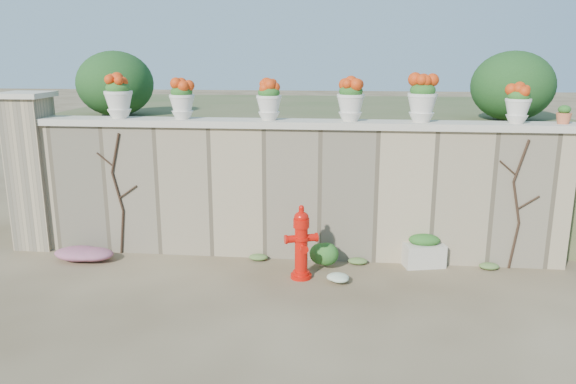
# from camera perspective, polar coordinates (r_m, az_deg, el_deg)

# --- Properties ---
(ground) EXTENTS (80.00, 80.00, 0.00)m
(ground) POSITION_cam_1_polar(r_m,az_deg,el_deg) (7.17, -0.93, -11.38)
(ground) COLOR #4E3D27
(ground) RESTS_ON ground
(stone_wall) EXTENTS (8.00, 0.40, 2.00)m
(stone_wall) POSITION_cam_1_polar(r_m,az_deg,el_deg) (8.52, 0.53, -0.07)
(stone_wall) COLOR #9A8767
(stone_wall) RESTS_ON ground
(wall_cap) EXTENTS (8.10, 0.52, 0.10)m
(wall_cap) POSITION_cam_1_polar(r_m,az_deg,el_deg) (8.33, 0.55, 6.95)
(wall_cap) COLOR beige
(wall_cap) RESTS_ON stone_wall
(gate_pillar) EXTENTS (0.72, 0.72, 2.48)m
(gate_pillar) POSITION_cam_1_polar(r_m,az_deg,el_deg) (9.78, -24.47, 2.03)
(gate_pillar) COLOR #9A8767
(gate_pillar) RESTS_ON ground
(raised_fill) EXTENTS (9.00, 6.00, 2.00)m
(raised_fill) POSITION_cam_1_polar(r_m,az_deg,el_deg) (11.64, 2.08, 3.75)
(raised_fill) COLOR #384C23
(raised_fill) RESTS_ON ground
(back_shrub_left) EXTENTS (1.30, 1.30, 1.10)m
(back_shrub_left) POSITION_cam_1_polar(r_m,az_deg,el_deg) (10.26, -17.15, 10.48)
(back_shrub_left) COLOR #143814
(back_shrub_left) RESTS_ON raised_fill
(back_shrub_right) EXTENTS (1.30, 1.30, 1.10)m
(back_shrub_right) POSITION_cam_1_polar(r_m,az_deg,el_deg) (9.79, 21.85, 9.97)
(back_shrub_right) COLOR #143814
(back_shrub_right) RESTS_ON raised_fill
(vine_left) EXTENTS (0.60, 0.04, 1.91)m
(vine_left) POSITION_cam_1_polar(r_m,az_deg,el_deg) (8.98, -16.85, -0.02)
(vine_left) COLOR black
(vine_left) RESTS_ON ground
(vine_right) EXTENTS (0.60, 0.04, 1.91)m
(vine_right) POSITION_cam_1_polar(r_m,az_deg,el_deg) (8.62, 22.25, -1.04)
(vine_right) COLOR black
(vine_right) RESTS_ON ground
(fire_hydrant) EXTENTS (0.45, 0.32, 1.05)m
(fire_hydrant) POSITION_cam_1_polar(r_m,az_deg,el_deg) (7.78, 1.36, -5.11)
(fire_hydrant) COLOR red
(fire_hydrant) RESTS_ON ground
(planter_box) EXTENTS (0.65, 0.47, 0.49)m
(planter_box) POSITION_cam_1_polar(r_m,az_deg,el_deg) (8.55, 13.61, -5.86)
(planter_box) COLOR beige
(planter_box) RESTS_ON ground
(green_shrub) EXTENTS (0.55, 0.49, 0.52)m
(green_shrub) POSITION_cam_1_polar(r_m,az_deg,el_deg) (8.20, 3.79, -6.10)
(green_shrub) COLOR #1E5119
(green_shrub) RESTS_ON ground
(magenta_clump) EXTENTS (0.97, 0.65, 0.26)m
(magenta_clump) POSITION_cam_1_polar(r_m,az_deg,el_deg) (9.04, -20.50, -5.93)
(magenta_clump) COLOR #CE2990
(magenta_clump) RESTS_ON ground
(white_flowers) EXTENTS (0.48, 0.38, 0.17)m
(white_flowers) POSITION_cam_1_polar(r_m,az_deg,el_deg) (7.80, 5.55, -8.60)
(white_flowers) COLOR white
(white_flowers) RESTS_ON ground
(urn_pot_0) EXTENTS (0.42, 0.42, 0.66)m
(urn_pot_0) POSITION_cam_1_polar(r_m,az_deg,el_deg) (8.95, -16.85, 9.27)
(urn_pot_0) COLOR beige
(urn_pot_0) RESTS_ON wall_cap
(urn_pot_1) EXTENTS (0.37, 0.37, 0.59)m
(urn_pot_1) POSITION_cam_1_polar(r_m,az_deg,el_deg) (8.62, -10.73, 9.22)
(urn_pot_1) COLOR beige
(urn_pot_1) RESTS_ON wall_cap
(urn_pot_2) EXTENTS (0.37, 0.37, 0.58)m
(urn_pot_2) POSITION_cam_1_polar(r_m,az_deg,el_deg) (8.34, -1.95, 9.29)
(urn_pot_2) COLOR beige
(urn_pot_2) RESTS_ON wall_cap
(urn_pot_3) EXTENTS (0.40, 0.40, 0.62)m
(urn_pot_3) POSITION_cam_1_polar(r_m,az_deg,el_deg) (8.25, 6.38, 9.30)
(urn_pot_3) COLOR beige
(urn_pot_3) RESTS_ON wall_cap
(urn_pot_4) EXTENTS (0.42, 0.42, 0.66)m
(urn_pot_4) POSITION_cam_1_polar(r_m,az_deg,el_deg) (8.32, 13.48, 9.15)
(urn_pot_4) COLOR beige
(urn_pot_4) RESTS_ON wall_cap
(urn_pot_5) EXTENTS (0.35, 0.35, 0.56)m
(urn_pot_5) POSITION_cam_1_polar(r_m,az_deg,el_deg) (8.59, 22.33, 8.31)
(urn_pot_5) COLOR beige
(urn_pot_5) RESTS_ON wall_cap
(terracotta_pot) EXTENTS (0.21, 0.21, 0.25)m
(terracotta_pot) POSITION_cam_1_polar(r_m,az_deg,el_deg) (8.79, 26.22, 6.98)
(terracotta_pot) COLOR #C4623C
(terracotta_pot) RESTS_ON wall_cap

